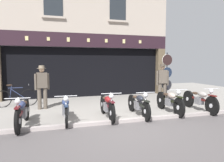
% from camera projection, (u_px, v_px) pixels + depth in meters
% --- Properties ---
extents(ground, '(21.05, 22.00, 0.18)m').
position_uv_depth(ground, '(136.00, 135.00, 5.47)').
color(ground, gray).
extents(shop_facade, '(9.35, 4.42, 6.26)m').
position_uv_depth(shop_facade, '(81.00, 64.00, 12.90)').
color(shop_facade, black).
rests_on(shop_facade, ground).
extents(motorcycle_far_left, '(0.62, 2.08, 0.93)m').
position_uv_depth(motorcycle_far_left, '(22.00, 111.00, 6.06)').
color(motorcycle_far_left, black).
rests_on(motorcycle_far_left, ground).
extents(motorcycle_left, '(0.62, 1.96, 0.90)m').
position_uv_depth(motorcycle_left, '(66.00, 108.00, 6.57)').
color(motorcycle_left, black).
rests_on(motorcycle_left, ground).
extents(motorcycle_center_left, '(0.62, 2.00, 0.92)m').
position_uv_depth(motorcycle_center_left, '(107.00, 105.00, 6.96)').
color(motorcycle_center_left, black).
rests_on(motorcycle_center_left, ground).
extents(motorcycle_center, '(0.62, 2.03, 0.90)m').
position_uv_depth(motorcycle_center, '(138.00, 104.00, 7.27)').
color(motorcycle_center, black).
rests_on(motorcycle_center, ground).
extents(motorcycle_center_right, '(0.62, 2.06, 0.94)m').
position_uv_depth(motorcycle_center_right, '(170.00, 101.00, 7.70)').
color(motorcycle_center_right, black).
rests_on(motorcycle_center_right, ground).
extents(motorcycle_right, '(0.62, 2.09, 0.93)m').
position_uv_depth(motorcycle_right, '(199.00, 100.00, 8.00)').
color(motorcycle_right, black).
rests_on(motorcycle_right, ground).
extents(salesman_left, '(0.55, 0.34, 1.71)m').
position_uv_depth(salesman_left, '(42.00, 85.00, 8.29)').
color(salesman_left, brown).
rests_on(salesman_left, ground).
extents(shopkeeper_center, '(0.55, 0.33, 1.76)m').
position_uv_depth(shopkeeper_center, '(162.00, 81.00, 9.48)').
color(shopkeeper_center, brown).
rests_on(shopkeeper_center, ground).
extents(tyre_sign_pole, '(0.56, 0.06, 2.29)m').
position_uv_depth(tyre_sign_pole, '(167.00, 73.00, 10.40)').
color(tyre_sign_pole, '#232328').
rests_on(tyre_sign_pole, ground).
extents(advert_board_near, '(0.84, 0.03, 0.89)m').
position_uv_depth(advert_board_near, '(50.00, 64.00, 10.79)').
color(advert_board_near, silver).
extents(advert_board_far, '(0.69, 0.03, 1.04)m').
position_uv_depth(advert_board_far, '(30.00, 64.00, 10.51)').
color(advert_board_far, silver).
extents(leaning_bicycle, '(1.72, 0.50, 0.94)m').
position_uv_depth(leaning_bicycle, '(16.00, 97.00, 8.82)').
color(leaning_bicycle, black).
rests_on(leaning_bicycle, ground).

